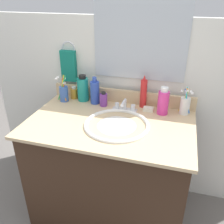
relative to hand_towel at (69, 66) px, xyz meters
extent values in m
plane|color=#66605B|center=(0.40, -0.32, -0.96)|extent=(6.00, 6.00, 0.00)
cube|color=#382316|center=(0.40, -0.32, -0.60)|extent=(0.95, 0.57, 0.72)
cube|color=#D1B284|center=(0.40, -0.32, -0.23)|extent=(0.99, 0.62, 0.02)
cube|color=#D1B284|center=(0.40, -0.02, -0.17)|extent=(0.99, 0.02, 0.09)
cube|color=silver|center=(0.40, 0.04, -0.31)|extent=(2.09, 0.04, 1.30)
cube|color=#B2BCC6|center=(0.50, 0.02, 0.23)|extent=(0.60, 0.01, 0.56)
torus|color=silver|center=(0.00, 0.02, 0.12)|extent=(0.10, 0.01, 0.10)
cube|color=#147260|center=(0.00, 0.00, 0.00)|extent=(0.11, 0.04, 0.22)
torus|color=white|center=(0.45, -0.35, -0.22)|extent=(0.39, 0.39, 0.02)
ellipsoid|color=white|center=(0.45, -0.35, -0.26)|extent=(0.33, 0.33, 0.11)
cylinder|color=#B2B5BA|center=(0.45, -0.35, -0.29)|extent=(0.04, 0.04, 0.01)
cube|color=silver|center=(0.45, -0.15, -0.21)|extent=(0.16, 0.05, 0.01)
cylinder|color=silver|center=(0.45, -0.15, -0.18)|extent=(0.02, 0.02, 0.06)
cylinder|color=silver|center=(0.45, -0.18, -0.15)|extent=(0.02, 0.09, 0.02)
cylinder|color=silver|center=(0.39, -0.15, -0.19)|extent=(0.03, 0.03, 0.04)
cylinder|color=silver|center=(0.50, -0.15, -0.19)|extent=(0.03, 0.03, 0.04)
cylinder|color=#D8338C|center=(0.69, -0.12, -0.14)|extent=(0.07, 0.07, 0.15)
cylinder|color=white|center=(0.69, -0.12, -0.06)|extent=(0.05, 0.05, 0.03)
cylinder|color=red|center=(0.55, -0.05, -0.13)|extent=(0.04, 0.04, 0.19)
cone|color=red|center=(0.55, -0.05, -0.02)|extent=(0.02, 0.02, 0.03)
cylinder|color=#2D4CB2|center=(0.22, -0.09, -0.14)|extent=(0.06, 0.06, 0.16)
cylinder|color=#2D4CB2|center=(0.22, -0.09, -0.05)|extent=(0.03, 0.03, 0.03)
cylinder|color=teal|center=(0.13, -0.07, -0.14)|extent=(0.08, 0.08, 0.16)
cylinder|color=black|center=(0.13, -0.07, -0.05)|extent=(0.05, 0.05, 0.02)
cylinder|color=#7A3899|center=(0.29, -0.11, -0.18)|extent=(0.05, 0.05, 0.09)
cylinder|color=black|center=(0.29, -0.11, -0.13)|extent=(0.03, 0.03, 0.01)
cylinder|color=gold|center=(0.05, -0.05, -0.18)|extent=(0.05, 0.05, 0.07)
cylinder|color=white|center=(0.05, -0.05, -0.14)|extent=(0.03, 0.03, 0.01)
cylinder|color=#3F66B7|center=(0.00, -0.12, -0.17)|extent=(0.06, 0.06, 0.11)
cylinder|color=green|center=(-0.01, -0.12, -0.12)|extent=(0.06, 0.04, 0.17)
cube|color=white|center=(-0.03, -0.14, -0.05)|extent=(0.01, 0.02, 0.01)
cylinder|color=yellow|center=(-0.01, -0.12, -0.12)|extent=(0.04, 0.03, 0.18)
cube|color=white|center=(-0.02, -0.13, -0.04)|extent=(0.01, 0.02, 0.01)
cylinder|color=orange|center=(0.01, -0.12, -0.13)|extent=(0.04, 0.04, 0.15)
cube|color=white|center=(0.03, -0.14, -0.08)|extent=(0.01, 0.02, 0.01)
cylinder|color=#D8333F|center=(0.00, -0.10, -0.13)|extent=(0.01, 0.03, 0.16)
cube|color=white|center=(0.01, -0.09, -0.06)|extent=(0.01, 0.02, 0.01)
cylinder|color=white|center=(0.82, -0.08, -0.17)|extent=(0.06, 0.06, 0.11)
cylinder|color=blue|center=(0.83, -0.09, -0.13)|extent=(0.05, 0.03, 0.15)
cube|color=white|center=(0.85, -0.10, -0.07)|extent=(0.01, 0.02, 0.01)
cylinder|color=yellow|center=(0.81, -0.08, -0.13)|extent=(0.05, 0.01, 0.15)
cube|color=white|center=(0.79, -0.08, -0.07)|extent=(0.01, 0.02, 0.01)
cylinder|color=#26B2B2|center=(0.82, -0.09, -0.13)|extent=(0.01, 0.04, 0.17)
cube|color=white|center=(0.82, -0.11, -0.05)|extent=(0.01, 0.02, 0.01)
cylinder|color=orange|center=(0.82, -0.07, -0.13)|extent=(0.01, 0.04, 0.16)
cube|color=white|center=(0.82, -0.06, -0.06)|extent=(0.01, 0.02, 0.01)
cylinder|color=white|center=(0.83, -0.08, -0.13)|extent=(0.04, 0.03, 0.15)
cube|color=white|center=(0.85, -0.07, -0.07)|extent=(0.01, 0.02, 0.01)
cylinder|color=#B23FBF|center=(0.83, -0.08, -0.13)|extent=(0.05, 0.01, 0.15)
cube|color=white|center=(0.85, -0.09, -0.07)|extent=(0.01, 0.02, 0.01)
cube|color=white|center=(0.60, -0.11, -0.21)|extent=(0.06, 0.04, 0.02)
camera|label=1|loc=(0.76, -1.53, 0.49)|focal=38.83mm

